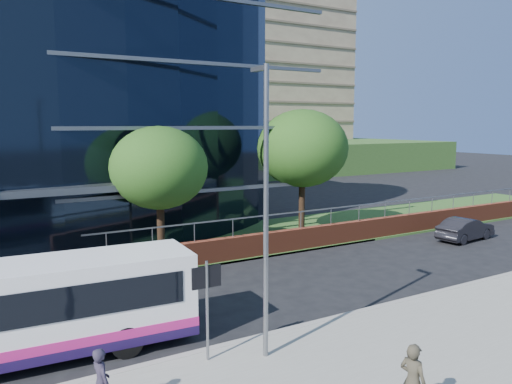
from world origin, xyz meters
TOP-DOWN VIEW (x-y plane):
  - ground at (0.00, 0.00)m, footprint 200.00×200.00m
  - grass_verge at (24.00, 11.00)m, footprint 36.00×8.00m
  - retaining_wall at (20.00, 7.30)m, footprint 34.00×0.40m
  - apartment_block at (32.00, 57.21)m, footprint 60.00×42.00m
  - street_sign at (4.50, -1.59)m, footprint 0.85×0.09m
  - tree_far_c at (7.00, 9.00)m, footprint 4.62×4.62m
  - tree_far_d at (16.00, 10.00)m, footprint 5.28×5.28m
  - tree_dist_e at (24.00, 40.00)m, footprint 4.62×4.62m
  - tree_dist_f at (40.00, 42.00)m, footprint 4.29×4.29m
  - streetlight_east at (6.00, -2.17)m, footprint 0.15×0.77m
  - city_bus at (-0.10, 1.18)m, footprint 10.38×2.99m
  - parked_car at (23.51, 4.47)m, footprint 4.08×1.78m
  - pedestrian at (1.34, -2.85)m, footprint 0.48×0.64m
  - pedestrian_b at (7.17, -6.42)m, footprint 0.52×0.70m

SIDE VIEW (x-z plane):
  - ground at x=0.00m, z-range 0.00..0.00m
  - grass_verge at x=24.00m, z-range 0.00..0.12m
  - retaining_wall at x=20.00m, z-range -0.44..1.67m
  - parked_car at x=23.51m, z-range 0.00..1.30m
  - pedestrian at x=1.34m, z-range 0.15..1.74m
  - pedestrian_b at x=7.17m, z-range 0.15..1.90m
  - city_bus at x=-0.10m, z-range 0.08..2.86m
  - street_sign at x=4.50m, z-range 0.75..3.55m
  - tree_dist_f at x=40.00m, z-range 1.19..7.23m
  - streetlight_east at x=6.00m, z-range 0.44..8.44m
  - tree_far_c at x=7.00m, z-range 1.28..7.79m
  - tree_dist_e at x=24.00m, z-range 1.28..7.79m
  - tree_far_d at x=16.00m, z-range 1.47..8.91m
  - apartment_block at x=32.00m, z-range -3.89..26.11m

